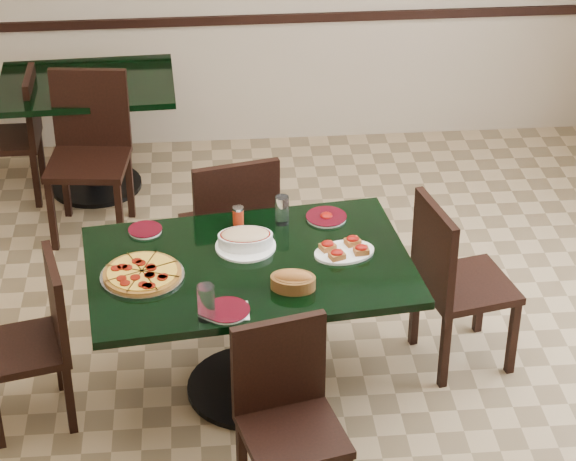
{
  "coord_description": "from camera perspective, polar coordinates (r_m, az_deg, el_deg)",
  "views": [
    {
      "loc": [
        -0.36,
        -4.45,
        3.57
      ],
      "look_at": [
        0.03,
        0.0,
        0.88
      ],
      "focal_mm": 70.0,
      "sensor_mm": 36.0,
      "label": 1
    }
  ],
  "objects": [
    {
      "name": "side_plate_far_r",
      "position": [
        5.57,
        1.96,
        0.7
      ],
      "size": [
        0.2,
        0.2,
        0.03
      ],
      "rotation": [
        0.0,
        0.0,
        0.32
      ],
      "color": "white",
      "rests_on": "main_table"
    },
    {
      "name": "chair_left",
      "position": [
        5.36,
        -12.56,
        -5.17
      ],
      "size": [
        0.48,
        0.48,
        0.85
      ],
      "rotation": [
        0.0,
        0.0,
        -1.34
      ],
      "color": "black",
      "rests_on": "floor"
    },
    {
      "name": "back_chair_left",
      "position": [
        7.3,
        -13.5,
        5.0
      ],
      "size": [
        0.4,
        0.4,
        0.84
      ],
      "rotation": [
        0.0,
        0.0,
        -1.56
      ],
      "color": "black",
      "rests_on": "floor"
    },
    {
      "name": "bread_basket",
      "position": [
        5.02,
        0.26,
        -2.56
      ],
      "size": [
        0.23,
        0.18,
        0.09
      ],
      "rotation": [
        0.0,
        0.0,
        -0.19
      ],
      "color": "brown",
      "rests_on": "main_table"
    },
    {
      "name": "water_glass_b",
      "position": [
        4.82,
        -4.18,
        -3.68
      ],
      "size": [
        0.08,
        0.08,
        0.17
      ],
      "primitive_type": "cylinder",
      "color": "white",
      "rests_on": "main_table"
    },
    {
      "name": "side_plate_near",
      "position": [
        4.9,
        -3.11,
        -4.08
      ],
      "size": [
        0.2,
        0.2,
        0.02
      ],
      "rotation": [
        0.0,
        0.0,
        -0.26
      ],
      "color": "white",
      "rests_on": "main_table"
    },
    {
      "name": "pepper_shaker",
      "position": [
        5.5,
        -2.55,
        0.77
      ],
      "size": [
        0.06,
        0.06,
        0.1
      ],
      "color": "red",
      "rests_on": "main_table"
    },
    {
      "name": "napkin_setting",
      "position": [
        4.9,
        -2.82,
        -4.11
      ],
      "size": [
        0.14,
        0.14,
        0.01
      ],
      "rotation": [
        0.0,
        0.0,
        0.01
      ],
      "color": "white",
      "rests_on": "main_table"
    },
    {
      "name": "lasagna_casserole",
      "position": [
        5.32,
        -2.18,
        -0.44
      ],
      "size": [
        0.29,
        0.29,
        0.09
      ],
      "rotation": [
        0.0,
        0.0,
        -0.02
      ],
      "color": "white",
      "rests_on": "main_table"
    },
    {
      "name": "chair_right",
      "position": [
        5.61,
        8.33,
        -2.29
      ],
      "size": [
        0.52,
        0.52,
        0.93
      ],
      "rotation": [
        0.0,
        0.0,
        1.79
      ],
      "color": "black",
      "rests_on": "floor"
    },
    {
      "name": "main_table",
      "position": [
        5.32,
        -1.96,
        -3.3
      ],
      "size": [
        1.6,
        1.13,
        0.75
      ],
      "rotation": [
        0.0,
        0.0,
        0.11
      ],
      "color": "black",
      "rests_on": "floor"
    },
    {
      "name": "room_shell",
      "position": [
        6.77,
        7.22,
        10.02
      ],
      "size": [
        5.5,
        5.5,
        5.5
      ],
      "color": "white",
      "rests_on": "floor"
    },
    {
      "name": "back_chair_near",
      "position": [
        6.82,
        -10.04,
        4.35
      ],
      "size": [
        0.51,
        0.51,
        0.99
      ],
      "rotation": [
        0.0,
        0.0,
        -0.12
      ],
      "color": "black",
      "rests_on": "floor"
    },
    {
      "name": "back_table",
      "position": [
        7.28,
        -10.05,
        5.82
      ],
      "size": [
        1.12,
        0.84,
        0.75
      ],
      "rotation": [
        0.0,
        0.0,
        0.04
      ],
      "color": "black",
      "rests_on": "floor"
    },
    {
      "name": "side_plate_far_l",
      "position": [
        5.5,
        -7.27,
        0.03
      ],
      "size": [
        0.17,
        0.17,
        0.02
      ],
      "rotation": [
        0.0,
        0.0,
        0.45
      ],
      "color": "white",
      "rests_on": "main_table"
    },
    {
      "name": "floor",
      "position": [
        5.71,
        -0.32,
        -7.62
      ],
      "size": [
        5.5,
        5.5,
        0.0
      ],
      "primitive_type": "plane",
      "color": "#947B55",
      "rests_on": "ground"
    },
    {
      "name": "water_glass_a",
      "position": [
        5.49,
        -0.31,
        1.04
      ],
      "size": [
        0.07,
        0.07,
        0.15
      ],
      "primitive_type": "cylinder",
      "color": "white",
      "rests_on": "main_table"
    },
    {
      "name": "chair_far",
      "position": [
        5.92,
        -2.86,
        0.23
      ],
      "size": [
        0.54,
        0.54,
        0.96
      ],
      "rotation": [
        0.0,
        0.0,
        3.36
      ],
      "color": "black",
      "rests_on": "floor"
    },
    {
      "name": "pepperoni_pizza",
      "position": [
        5.16,
        -7.42,
        -2.19
      ],
      "size": [
        0.39,
        0.39,
        0.04
      ],
      "rotation": [
        0.0,
        0.0,
        0.42
      ],
      "color": "#BBBBC2",
      "rests_on": "main_table"
    },
    {
      "name": "chair_near",
      "position": [
        4.78,
        -0.07,
        -9.08
      ],
      "size": [
        0.5,
        0.5,
        0.88
      ],
      "rotation": [
        0.0,
        0.0,
        0.24
      ],
      "color": "black",
      "rests_on": "floor"
    },
    {
      "name": "bruschetta_platter",
      "position": [
        5.28,
        2.88,
        -0.97
      ],
      "size": [
        0.33,
        0.27,
        0.05
      ],
      "rotation": [
        0.0,
        0.0,
        0.24
      ],
      "color": "white",
      "rests_on": "main_table"
    }
  ]
}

